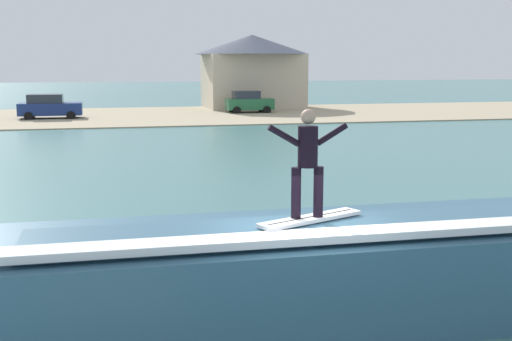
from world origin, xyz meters
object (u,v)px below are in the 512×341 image
(surfboard, at_px, (311,219))
(house_gabled_white, at_px, (252,67))
(car_near_shore, at_px, (49,106))
(surfer, at_px, (308,157))
(wave_crest, at_px, (302,272))
(car_far_shore, at_px, (249,102))

(surfboard, xyz_separation_m, house_gabled_white, (10.14, 49.39, 1.95))
(surfboard, xyz_separation_m, car_near_shore, (-7.09, 41.32, -0.82))
(surfer, distance_m, car_near_shore, 41.97)
(surfer, distance_m, house_gabled_white, 50.46)
(wave_crest, bearing_deg, car_near_shore, 99.69)
(surfboard, bearing_deg, house_gabled_white, 78.40)
(wave_crest, bearing_deg, surfboard, -70.81)
(car_far_shore, bearing_deg, wave_crest, -101.23)
(wave_crest, relative_size, surfboard, 5.38)
(car_near_shore, relative_size, car_far_shore, 1.18)
(wave_crest, relative_size, car_far_shore, 2.70)
(car_near_shore, height_order, car_far_shore, same)
(surfer, bearing_deg, house_gabled_white, 78.33)
(car_far_shore, bearing_deg, car_near_shore, -172.12)
(wave_crest, relative_size, house_gabled_white, 1.00)
(car_far_shore, bearing_deg, surfer, -101.17)
(wave_crest, height_order, house_gabled_white, house_gabled_white)
(car_near_shore, height_order, house_gabled_white, house_gabled_white)
(car_far_shore, distance_m, house_gabled_white, 6.73)
(wave_crest, height_order, car_far_shore, car_far_shore)
(wave_crest, distance_m, car_far_shore, 44.12)
(surfboard, bearing_deg, car_near_shore, 99.74)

